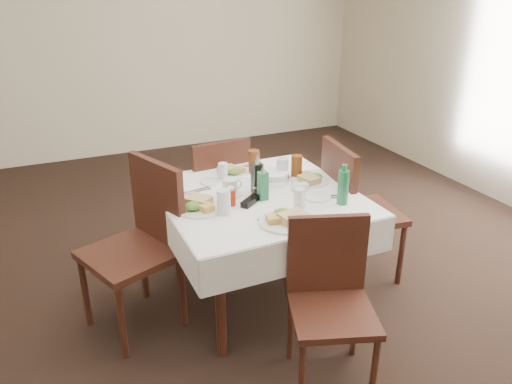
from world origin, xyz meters
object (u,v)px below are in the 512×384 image
dining_table (259,207)px  oil_cruet_dark (257,177)px  water_s (299,198)px  ketchup_bottle (231,197)px  water_n (223,172)px  chair_north (216,189)px  chair_south (330,291)px  chair_west (143,235)px  water_e (282,169)px  bread_basket (274,177)px  water_w (224,202)px  oil_cruet_green (263,185)px  coffee_mug (230,188)px  chair_east (352,204)px  green_bottle (343,187)px

dining_table → oil_cruet_dark: (-0.00, 0.03, 0.20)m
water_s → ketchup_bottle: 0.40m
water_n → oil_cruet_dark: oil_cruet_dark is taller
chair_north → water_s: chair_north is taller
water_n → ketchup_bottle: size_ratio=1.00×
chair_south → water_n: bearing=99.3°
dining_table → oil_cruet_dark: oil_cruet_dark is taller
chair_west → water_e: (0.98, 0.10, 0.24)m
bread_basket → ketchup_bottle: (-0.39, -0.23, 0.02)m
dining_table → water_w: bearing=-150.4°
water_n → water_e: water_e is taller
bread_basket → oil_cruet_green: (-0.18, -0.23, 0.06)m
oil_cruet_green → coffee_mug: oil_cruet_green is taller
water_w → coffee_mug: size_ratio=0.90×
oil_cruet_dark → oil_cruet_green: size_ratio=1.12×
water_n → bread_basket: size_ratio=0.55×
chair_south → ketchup_bottle: bearing=111.6°
chair_south → ketchup_bottle: (-0.27, 0.69, 0.31)m
dining_table → coffee_mug: bearing=159.7°
water_e → coffee_mug: size_ratio=0.88×
ketchup_bottle → coffee_mug: (0.05, 0.14, -0.01)m
bread_basket → coffee_mug: (-0.34, -0.09, 0.02)m
bread_basket → water_s: bearing=-94.6°
oil_cruet_dark → chair_east: bearing=-3.6°
water_w → coffee_mug: bearing=60.8°
dining_table → chair_north: bearing=93.9°
water_n → ketchup_bottle: 0.41m
oil_cruet_dark → coffee_mug: size_ratio=1.56×
water_e → green_bottle: bearing=-73.6°
chair_south → ketchup_bottle: size_ratio=7.61×
chair_north → water_w: bearing=-106.3°
ketchup_bottle → water_w: bearing=-131.1°
coffee_mug → green_bottle: size_ratio=0.65×
chair_north → green_bottle: size_ratio=3.77×
coffee_mug → bread_basket: bearing=14.6°
chair_north → water_w: (-0.25, -0.85, 0.30)m
green_bottle → chair_east: bearing=46.3°
oil_cruet_green → green_bottle: size_ratio=0.91×
chair_west → green_bottle: chair_west is taller
chair_east → oil_cruet_green: bearing=-175.3°
chair_north → bread_basket: size_ratio=4.45×
chair_south → coffee_mug: bearing=105.2°
chair_east → chair_south: bearing=-130.2°
oil_cruet_dark → coffee_mug: bearing=167.8°
dining_table → ketchup_bottle: size_ratio=10.16×
water_n → water_s: bearing=-66.3°
water_n → bread_basket: water_n is taller
chair_north → water_n: chair_north is taller
water_w → bread_basket: 0.57m
chair_north → green_bottle: bearing=-66.0°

